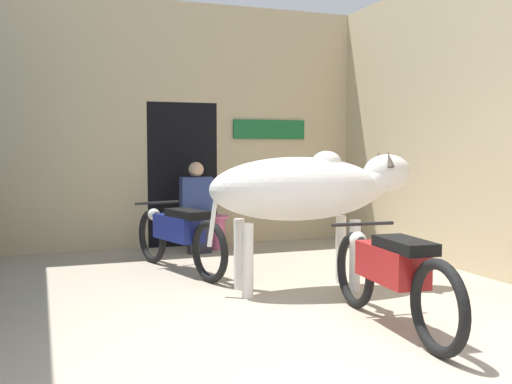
{
  "coord_description": "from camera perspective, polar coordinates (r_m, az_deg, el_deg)",
  "views": [
    {
      "loc": [
        -1.83,
        -3.38,
        1.42
      ],
      "look_at": [
        0.23,
        2.3,
        0.98
      ],
      "focal_mm": 42.0,
      "sensor_mm": 36.0,
      "label": 1
    }
  ],
  "objects": [
    {
      "name": "ground_plane",
      "position": [
        4.1,
        8.27,
        -16.17
      ],
      "size": [
        30.0,
        30.0,
        0.0
      ],
      "primitive_type": "plane",
      "color": "tan"
    },
    {
      "name": "wall_right_with_door",
      "position": [
        7.53,
        18.75,
        6.31
      ],
      "size": [
        0.22,
        5.1,
        3.51
      ],
      "color": "#C6B289",
      "rests_on": "ground_plane"
    },
    {
      "name": "wall_back_with_doorway",
      "position": [
        8.91,
        -7.85,
        4.88
      ],
      "size": [
        5.55,
        0.93,
        3.51
      ],
      "color": "#C6B289",
      "rests_on": "ground_plane"
    },
    {
      "name": "cow",
      "position": [
        5.99,
        4.84,
        0.24
      ],
      "size": [
        2.16,
        0.84,
        1.41
      ],
      "color": "silver",
      "rests_on": "ground_plane"
    },
    {
      "name": "shopkeeper_seated",
      "position": [
        8.23,
        -5.63,
        -1.21
      ],
      "size": [
        0.43,
        0.33,
        1.24
      ],
      "color": "#282833",
      "rests_on": "ground_plane"
    },
    {
      "name": "motorcycle_near",
      "position": [
        4.86,
        12.77,
        -7.48
      ],
      "size": [
        0.58,
        2.0,
        0.78
      ],
      "color": "black",
      "rests_on": "ground_plane"
    },
    {
      "name": "plastic_stool",
      "position": [
        8.52,
        -3.73,
        -3.73
      ],
      "size": [
        0.33,
        0.33,
        0.47
      ],
      "color": "#DB6093",
      "rests_on": "ground_plane"
    },
    {
      "name": "motorcycle_far",
      "position": [
        6.94,
        -7.38,
        -3.94
      ],
      "size": [
        0.75,
        1.97,
        0.78
      ],
      "color": "black",
      "rests_on": "ground_plane"
    }
  ]
}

